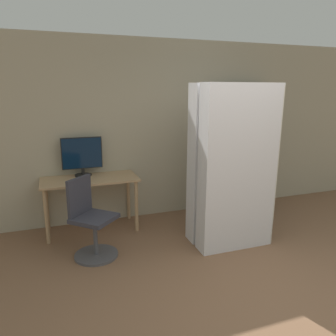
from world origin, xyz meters
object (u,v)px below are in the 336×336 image
(mattress_far, at_px, (225,164))
(bookshelf, at_px, (234,151))
(monitor, at_px, (82,155))
(mattress_near, at_px, (238,169))
(office_chair, at_px, (91,225))

(mattress_far, bearing_deg, bookshelf, 53.69)
(bookshelf, relative_size, mattress_far, 0.99)
(monitor, height_order, mattress_near, mattress_near)
(office_chair, height_order, mattress_far, mattress_far)
(monitor, xyz_separation_m, bookshelf, (2.46, 0.01, -0.09))
(monitor, bearing_deg, mattress_near, -37.27)
(mattress_near, height_order, mattress_far, same)
(monitor, height_order, office_chair, monitor)
(office_chair, bearing_deg, monitor, 88.56)
(office_chair, xyz_separation_m, mattress_near, (1.75, -0.38, 0.62))
(monitor, xyz_separation_m, office_chair, (-0.02, -0.94, -0.66))
(monitor, relative_size, mattress_near, 0.27)
(bookshelf, bearing_deg, mattress_far, -126.31)
(monitor, bearing_deg, mattress_far, -29.85)
(monitor, xyz_separation_m, mattress_near, (1.72, -1.31, -0.04))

